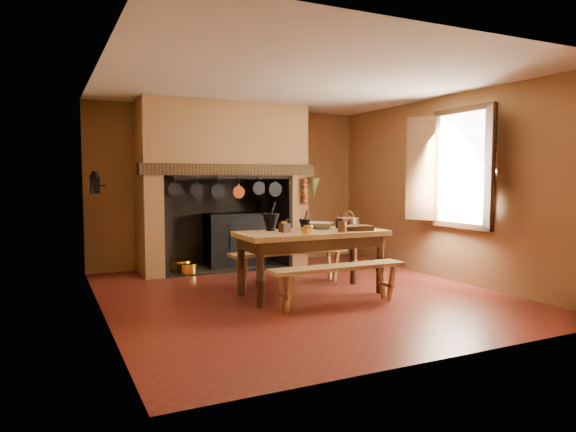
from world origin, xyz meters
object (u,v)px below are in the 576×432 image
object	(u,v)px
work_table	(311,241)
wicker_basket	(347,222)
iron_range	(235,239)
coffee_grinder	(285,227)
mixing_bowl	(321,225)
bench_front	(338,276)

from	to	relation	value
work_table	wicker_basket	size ratio (longest dim) A/B	7.32
work_table	wicker_basket	bearing A→B (deg)	8.29
iron_range	work_table	xyz separation A→B (m)	(0.17, -2.54, 0.24)
iron_range	work_table	bearing A→B (deg)	-86.22
work_table	wicker_basket	world-z (taller)	wicker_basket
iron_range	coffee_grinder	world-z (taller)	iron_range
mixing_bowl	bench_front	bearing A→B (deg)	-106.50
wicker_basket	bench_front	bearing A→B (deg)	-129.19
mixing_bowl	coffee_grinder	bearing A→B (deg)	-161.68
iron_range	mixing_bowl	xyz separation A→B (m)	(0.44, -2.31, 0.41)
iron_range	coffee_grinder	distance (m)	2.57
iron_range	bench_front	bearing A→B (deg)	-87.02
mixing_bowl	work_table	bearing A→B (deg)	-139.39
wicker_basket	mixing_bowl	bearing A→B (deg)	156.76
work_table	coffee_grinder	xyz separation A→B (m)	(-0.39, 0.01, 0.20)
work_table	mixing_bowl	world-z (taller)	mixing_bowl
work_table	mixing_bowl	size ratio (longest dim) A/B	5.51
coffee_grinder	wicker_basket	xyz separation A→B (m)	(1.00, 0.08, 0.02)
iron_range	wicker_basket	distance (m)	2.61
bench_front	coffee_grinder	bearing A→B (deg)	119.42
iron_range	wicker_basket	xyz separation A→B (m)	(0.78, -2.45, 0.45)
bench_front	wicker_basket	size ratio (longest dim) A/B	6.58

